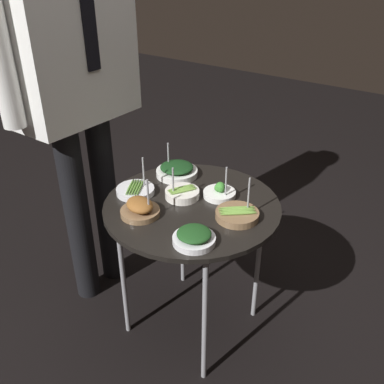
% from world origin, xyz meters
% --- Properties ---
extents(ground_plane, '(8.00, 8.00, 0.00)m').
position_xyz_m(ground_plane, '(0.00, 0.00, 0.00)').
color(ground_plane, black).
extents(serving_cart, '(0.67, 0.67, 0.62)m').
position_xyz_m(serving_cart, '(0.00, 0.00, 0.58)').
color(serving_cart, black).
rests_on(serving_cart, ground_plane).
extents(bowl_broccoli_back_right, '(0.13, 0.13, 0.14)m').
position_xyz_m(bowl_broccoli_back_right, '(0.11, -0.06, 0.64)').
color(bowl_broccoli_back_right, white).
rests_on(bowl_broccoli_back_right, serving_cart).
extents(bowl_asparagus_near_rim, '(0.13, 0.13, 0.13)m').
position_xyz_m(bowl_asparagus_near_rim, '(0.02, 0.06, 0.64)').
color(bowl_asparagus_near_rim, silver).
rests_on(bowl_asparagus_near_rim, serving_cart).
extents(bowl_spinach_front_right, '(0.14, 0.14, 0.05)m').
position_xyz_m(bowl_spinach_front_right, '(-0.19, -0.15, 0.64)').
color(bowl_spinach_front_right, silver).
rests_on(bowl_spinach_front_right, serving_cart).
extents(bowl_roast_front_left, '(0.14, 0.14, 0.15)m').
position_xyz_m(bowl_roast_front_left, '(-0.17, 0.11, 0.65)').
color(bowl_roast_front_left, brown).
rests_on(bowl_roast_front_left, serving_cart).
extents(bowl_spinach_mid_left, '(0.17, 0.17, 0.13)m').
position_xyz_m(bowl_spinach_mid_left, '(0.15, 0.18, 0.64)').
color(bowl_spinach_mid_left, white).
rests_on(bowl_spinach_mid_left, serving_cart).
extents(bowl_asparagus_back_left, '(0.15, 0.15, 0.14)m').
position_xyz_m(bowl_asparagus_back_left, '(-0.07, 0.22, 0.63)').
color(bowl_asparagus_back_left, silver).
rests_on(bowl_asparagus_back_left, serving_cart).
extents(bowl_asparagus_far_rim, '(0.16, 0.16, 0.15)m').
position_xyz_m(bowl_asparagus_far_rim, '(0.01, -0.19, 0.64)').
color(bowl_asparagus_far_rim, brown).
rests_on(bowl_asparagus_far_rim, serving_cart).
extents(waiter_figure, '(0.64, 0.24, 1.74)m').
position_xyz_m(waiter_figure, '(-0.05, 0.52, 1.10)').
color(waiter_figure, black).
rests_on(waiter_figure, ground_plane).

